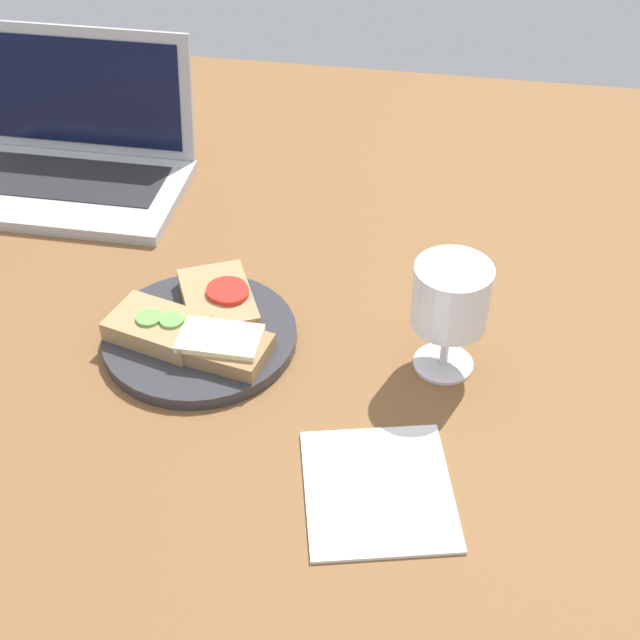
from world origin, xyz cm
name	(u,v)px	position (x,y,z in cm)	size (l,w,h in cm)	color
wooden_table	(292,321)	(0.00, 0.00, 1.50)	(140.00, 140.00, 3.00)	brown
plate	(200,337)	(-9.50, -7.20, 3.77)	(22.65, 22.65, 1.54)	#333338
sandwich_with_tomato	(219,299)	(-8.27, -2.55, 5.84)	(12.23, 14.03, 2.92)	#A88456
sandwich_with_cucumber	(157,327)	(-14.03, -8.59, 5.79)	(12.30, 9.59, 2.79)	#A88456
sandwich_with_cheese	(221,345)	(-6.02, -10.45, 5.79)	(11.80, 8.65, 2.66)	#937047
wine_glass	(451,300)	(18.84, -6.36, 12.47)	(8.48, 8.48, 13.78)	white
laptop	(71,157)	(-37.42, 24.17, 7.11)	(33.92, 23.70, 20.04)	#ADAFB5
napkin	(378,489)	(13.75, -25.67, 3.20)	(14.46, 15.98, 0.40)	white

